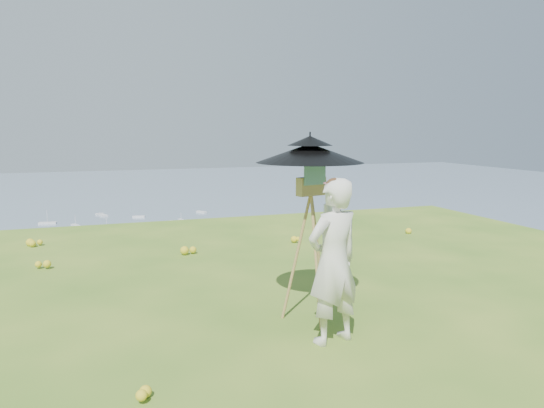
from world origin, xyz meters
name	(u,v)px	position (x,y,z in m)	size (l,w,h in m)	color
ground	(268,338)	(0.00, 0.00, 0.00)	(14.00, 14.00, 0.00)	#447421
shoreline_tier	(108,380)	(0.00, 75.00, -36.00)	(170.00, 28.00, 8.00)	gray
bay_water	(92,210)	(0.00, 240.00, -34.00)	(700.00, 700.00, 0.00)	slate
slope_trees	(118,355)	(0.00, 35.00, -15.00)	(110.00, 50.00, 6.00)	#154716
harbor_town	(106,339)	(0.00, 75.00, -29.50)	(110.00, 22.00, 5.00)	beige
moored_boats	(51,249)	(-12.50, 161.00, -33.65)	(140.00, 140.00, 0.70)	silver
wildflowers	(260,323)	(0.00, 0.25, 0.06)	(10.00, 10.50, 0.12)	gold
painter	(333,261)	(0.55, -0.30, 0.80)	(0.58, 0.38, 1.59)	beige
field_easel	(310,243)	(0.58, 0.32, 0.84)	(0.64, 0.64, 1.68)	olive
sun_umbrella	(310,162)	(0.58, 0.34, 1.70)	(1.12, 1.12, 0.63)	black
painter_cap	(335,182)	(0.55, -0.30, 1.55)	(0.18, 0.21, 0.10)	pink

